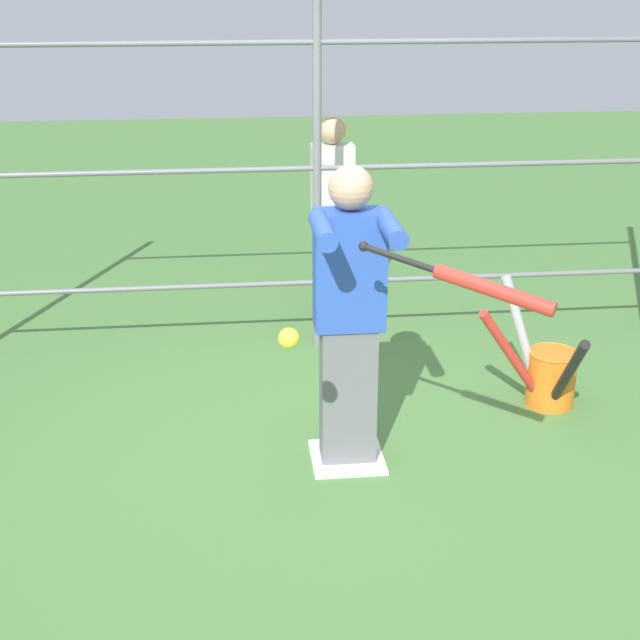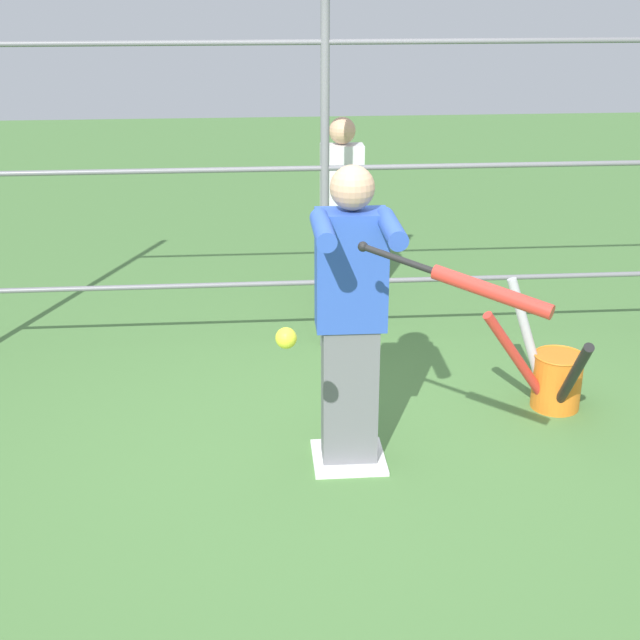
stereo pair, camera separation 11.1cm
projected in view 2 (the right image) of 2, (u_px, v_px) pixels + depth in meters
ground_plane at (349, 459)px, 4.97m from camera, size 24.00×24.00×0.00m
home_plate at (349, 457)px, 4.97m from camera, size 0.40×0.40×0.02m
fence_backstop at (325, 168)px, 5.97m from camera, size 5.03×0.06×2.59m
batter at (351, 311)px, 4.62m from camera, size 0.43×0.56×1.66m
baseball_bat_swinging at (475, 286)px, 3.82m from camera, size 0.77×0.58×0.20m
softball_in_flight at (286, 338)px, 3.91m from camera, size 0.10×0.10×0.10m
bat_bucket at (553, 376)px, 5.45m from camera, size 0.71×0.77×0.83m
bystander_behind_fence at (341, 215)px, 6.75m from camera, size 0.32×0.20×1.54m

